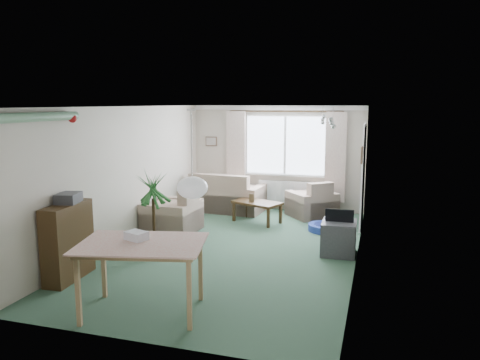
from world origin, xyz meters
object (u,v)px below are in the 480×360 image
(bookshelf, at_px, (68,242))
(pet_bed, at_px, (325,228))
(houseplant, at_px, (154,214))
(dining_table, at_px, (143,279))
(tv_cube, at_px, (339,238))
(armchair_corner, at_px, (312,199))
(sofa, at_px, (225,191))
(armchair_left, at_px, (172,209))
(coffee_table, at_px, (257,212))

(bookshelf, relative_size, pet_bed, 1.65)
(houseplant, xyz_separation_m, dining_table, (0.85, -1.95, -0.27))
(tv_cube, bearing_deg, armchair_corner, 106.83)
(houseplant, relative_size, dining_table, 1.03)
(sofa, height_order, tv_cube, sofa)
(sofa, bearing_deg, armchair_left, 82.71)
(armchair_left, bearing_deg, houseplant, 15.28)
(bookshelf, bearing_deg, coffee_table, 61.94)
(armchair_left, xyz_separation_m, tv_cube, (3.20, -0.46, -0.16))
(armchair_left, bearing_deg, armchair_corner, 131.46)
(bookshelf, distance_m, dining_table, 1.66)
(coffee_table, distance_m, dining_table, 4.50)
(houseplant, bearing_deg, bookshelf, -117.40)
(coffee_table, xyz_separation_m, tv_cube, (1.81, -1.62, 0.05))
(dining_table, xyz_separation_m, pet_bed, (1.65, 4.23, -0.35))
(dining_table, height_order, pet_bed, dining_table)
(armchair_corner, xyz_separation_m, tv_cube, (0.79, -2.45, -0.13))
(houseplant, bearing_deg, coffee_table, 67.34)
(armchair_corner, distance_m, bookshelf, 5.42)
(sofa, xyz_separation_m, houseplant, (-0.07, -3.40, 0.24))
(pet_bed, bearing_deg, coffee_table, 169.57)
(houseplant, bearing_deg, sofa, 88.80)
(tv_cube, bearing_deg, dining_table, -126.18)
(armchair_left, height_order, tv_cube, armchair_left)
(armchair_left, relative_size, pet_bed, 1.49)
(armchair_corner, height_order, armchair_left, armchair_left)
(armchair_corner, distance_m, armchair_left, 3.12)
(sofa, relative_size, houseplant, 1.29)
(houseplant, height_order, dining_table, houseplant)
(armchair_corner, relative_size, houseplant, 0.65)
(sofa, xyz_separation_m, armchair_corner, (2.01, -0.02, -0.04))
(armchair_corner, relative_size, bookshelf, 0.83)
(pet_bed, bearing_deg, sofa, 155.21)
(armchair_left, distance_m, bookshelf, 2.70)
(sofa, relative_size, armchair_left, 1.82)
(tv_cube, xyz_separation_m, pet_bed, (-0.37, 1.35, -0.21))
(coffee_table, bearing_deg, pet_bed, -10.43)
(armchair_left, xyz_separation_m, dining_table, (1.18, -3.34, -0.02))
(houseplant, bearing_deg, armchair_corner, 58.37)
(sofa, bearing_deg, armchair_corner, -176.75)
(tv_cube, bearing_deg, sofa, 137.42)
(sofa, xyz_separation_m, armchair_left, (-0.40, -2.01, -0.01))
(houseplant, bearing_deg, tv_cube, 17.81)
(armchair_corner, bearing_deg, coffee_table, -0.39)
(armchair_corner, relative_size, coffee_table, 0.92)
(bookshelf, height_order, pet_bed, bookshelf)
(coffee_table, xyz_separation_m, pet_bed, (1.44, -0.27, -0.15))
(sofa, distance_m, houseplant, 3.41)
(houseplant, bearing_deg, armchair_left, 103.35)
(armchair_left, distance_m, pet_bed, 2.99)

